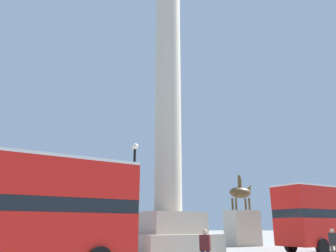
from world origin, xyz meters
TOP-DOWN VIEW (x-y plane):
  - monument_column at (0.00, 0.00)m, footprint 4.92×4.92m
  - bus_b at (11.97, -3.35)m, footprint 10.34×2.74m
  - equestrian_statue at (11.25, 5.56)m, footprint 3.16×2.31m
  - street_lamp at (-3.20, -1.77)m, footprint 0.37×0.37m
  - pedestrian_near_lamp at (5.92, -6.95)m, footprint 0.40×0.42m
  - pedestrian_by_plinth at (-2.37, -6.96)m, footprint 0.37×0.45m

SIDE VIEW (x-z plane):
  - pedestrian_near_lamp at x=5.92m, z-range 0.07..1.67m
  - pedestrian_by_plinth at x=-2.37m, z-range 0.08..1.68m
  - equestrian_statue at x=11.25m, z-range -1.18..5.28m
  - bus_b at x=11.97m, z-range 0.23..4.59m
  - street_lamp at x=-3.20m, z-range 0.08..6.28m
  - monument_column at x=0.00m, z-range -3.85..22.05m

